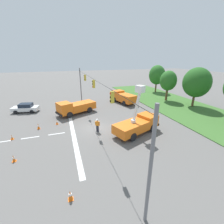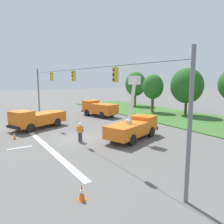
{
  "view_description": "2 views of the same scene",
  "coord_description": "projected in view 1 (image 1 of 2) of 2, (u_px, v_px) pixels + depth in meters",
  "views": [
    {
      "loc": [
        18.21,
        -3.84,
        9.02
      ],
      "look_at": [
        -1.42,
        2.86,
        1.53
      ],
      "focal_mm": 24.0,
      "sensor_mm": 36.0,
      "label": 1
    },
    {
      "loc": [
        19.15,
        -8.09,
        5.75
      ],
      "look_at": [
        1.11,
        3.51,
        2.49
      ],
      "focal_mm": 35.0,
      "sensor_mm": 36.0,
      "label": 2
    }
  ],
  "objects": [
    {
      "name": "ground_plane",
      "position": [
        96.0,
        128.0,
        20.44
      ],
      "size": [
        200.0,
        200.0,
        0.0
      ],
      "primitive_type": "plane",
      "color": "#605E5B"
    },
    {
      "name": "grass_verge",
      "position": [
        197.0,
        113.0,
        25.89
      ],
      "size": [
        56.0,
        12.0,
        0.1
      ],
      "primitive_type": "cube",
      "color": "#3D6B2D",
      "rests_on": "ground"
    },
    {
      "name": "lane_markings",
      "position": [
        61.0,
        133.0,
        19.06
      ],
      "size": [
        17.6,
        15.25,
        0.01
      ],
      "color": "silver",
      "rests_on": "ground"
    },
    {
      "name": "signal_gantry",
      "position": [
        94.0,
        97.0,
        18.89
      ],
      "size": [
        26.2,
        0.33,
        7.2
      ],
      "color": "slate",
      "rests_on": "ground"
    },
    {
      "name": "tree_far_west",
      "position": [
        157.0,
        75.0,
        40.52
      ],
      "size": [
        4.62,
        4.08,
        7.29
      ],
      "color": "brown",
      "rests_on": "ground"
    },
    {
      "name": "tree_west",
      "position": [
        168.0,
        81.0,
        32.15
      ],
      "size": [
        3.69,
        3.42,
        6.56
      ],
      "color": "brown",
      "rests_on": "ground"
    },
    {
      "name": "tree_centre",
      "position": [
        197.0,
        83.0,
        27.95
      ],
      "size": [
        5.29,
        4.57,
        7.48
      ],
      "color": "brown",
      "rests_on": "ground"
    },
    {
      "name": "utility_truck_bucket_lift",
      "position": [
        137.0,
        124.0,
        18.8
      ],
      "size": [
        4.36,
        6.77,
        6.04
      ],
      "color": "orange",
      "rests_on": "ground"
    },
    {
      "name": "utility_truck_support_near",
      "position": [
        76.0,
        107.0,
        25.42
      ],
      "size": [
        4.75,
        6.98,
        2.29
      ],
      "color": "orange",
      "rests_on": "ground"
    },
    {
      "name": "utility_truck_support_far",
      "position": [
        123.0,
        97.0,
        31.59
      ],
      "size": [
        6.33,
        3.8,
        2.34
      ],
      "color": "orange",
      "rests_on": "ground"
    },
    {
      "name": "sedan_white",
      "position": [
        26.0,
        108.0,
        26.3
      ],
      "size": [
        2.64,
        4.58,
        1.56
      ],
      "color": "white",
      "rests_on": "ground"
    },
    {
      "name": "road_worker",
      "position": [
        97.0,
        124.0,
        19.17
      ],
      "size": [
        0.44,
        0.53,
        1.77
      ],
      "color": "#383842",
      "rests_on": "ground"
    },
    {
      "name": "traffic_cone_foreground_left",
      "position": [
        136.0,
        119.0,
        22.37
      ],
      "size": [
        0.36,
        0.36,
        0.83
      ],
      "color": "orange",
      "rests_on": "ground"
    },
    {
      "name": "traffic_cone_foreground_right",
      "position": [
        12.0,
        137.0,
        17.53
      ],
      "size": [
        0.36,
        0.36,
        0.59
      ],
      "color": "orange",
      "rests_on": "ground"
    },
    {
      "name": "traffic_cone_mid_left",
      "position": [
        57.0,
        122.0,
        21.54
      ],
      "size": [
        0.36,
        0.36,
        0.67
      ],
      "color": "orange",
      "rests_on": "ground"
    },
    {
      "name": "traffic_cone_mid_right",
      "position": [
        14.0,
        158.0,
        13.76
      ],
      "size": [
        0.36,
        0.36,
        0.67
      ],
      "color": "orange",
      "rests_on": "ground"
    },
    {
      "name": "traffic_cone_near_bucket",
      "position": [
        70.0,
        195.0,
        10.0
      ],
      "size": [
        0.36,
        0.36,
        0.79
      ],
      "color": "orange",
      "rests_on": "ground"
    },
    {
      "name": "traffic_cone_lane_edge_a",
      "position": [
        38.0,
        126.0,
        20.08
      ],
      "size": [
        0.36,
        0.36,
        0.81
      ],
      "color": "orange",
      "rests_on": "ground"
    },
    {
      "name": "traffic_cone_lane_edge_b",
      "position": [
        61.0,
        106.0,
        28.71
      ],
      "size": [
        0.36,
        0.36,
        0.79
      ],
      "color": "orange",
      "rests_on": "ground"
    }
  ]
}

